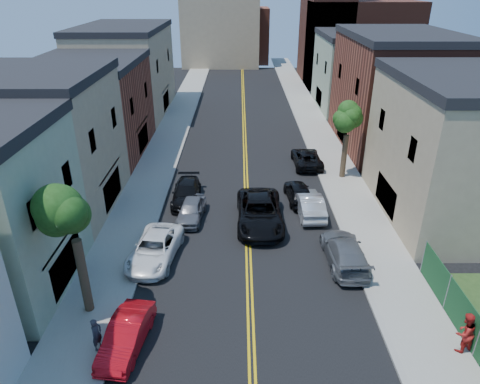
{
  "coord_description": "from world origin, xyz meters",
  "views": [
    {
      "loc": [
        -0.53,
        -2.66,
        14.69
      ],
      "look_at": [
        -0.5,
        23.27,
        2.0
      ],
      "focal_mm": 32.53,
      "sensor_mm": 36.0,
      "label": 1
    }
  ],
  "objects_px": {
    "grey_car_right": "(345,252)",
    "silver_car_right": "(309,204)",
    "black_car_left": "(186,193)",
    "white_pickup": "(155,249)",
    "pedestrian_left": "(97,334)",
    "red_sedan": "(126,335)",
    "black_suv_lane": "(260,212)",
    "dark_car_right_far": "(307,158)",
    "black_car_right": "(299,192)",
    "grey_car_left": "(191,210)",
    "pedestrian_right": "(465,333)"
  },
  "relations": [
    {
      "from": "grey_car_right",
      "to": "silver_car_right",
      "type": "bearing_deg",
      "value": -79.66
    },
    {
      "from": "black_car_left",
      "to": "white_pickup",
      "type": "bearing_deg",
      "value": -98.75
    },
    {
      "from": "silver_car_right",
      "to": "pedestrian_left",
      "type": "bearing_deg",
      "value": 45.91
    },
    {
      "from": "white_pickup",
      "to": "grey_car_right",
      "type": "distance_m",
      "value": 10.91
    },
    {
      "from": "red_sedan",
      "to": "black_suv_lane",
      "type": "relative_size",
      "value": 0.64
    },
    {
      "from": "dark_car_right_far",
      "to": "silver_car_right",
      "type": "bearing_deg",
      "value": 81.77
    },
    {
      "from": "black_car_right",
      "to": "black_suv_lane",
      "type": "xyz_separation_m",
      "value": [
        -3.0,
        -3.35,
        0.18
      ]
    },
    {
      "from": "black_car_left",
      "to": "black_suv_lane",
      "type": "bearing_deg",
      "value": -33.19
    },
    {
      "from": "red_sedan",
      "to": "pedestrian_left",
      "type": "distance_m",
      "value": 1.25
    },
    {
      "from": "grey_car_left",
      "to": "pedestrian_right",
      "type": "relative_size",
      "value": 2.07
    },
    {
      "from": "grey_car_right",
      "to": "pedestrian_right",
      "type": "bearing_deg",
      "value": 117.33
    },
    {
      "from": "white_pickup",
      "to": "pedestrian_left",
      "type": "relative_size",
      "value": 3.31
    },
    {
      "from": "grey_car_left",
      "to": "grey_car_right",
      "type": "distance_m",
      "value": 10.59
    },
    {
      "from": "silver_car_right",
      "to": "black_suv_lane",
      "type": "xyz_separation_m",
      "value": [
        -3.49,
        -1.43,
        0.13
      ]
    },
    {
      "from": "black_car_left",
      "to": "dark_car_right_far",
      "type": "distance_m",
      "value": 11.96
    },
    {
      "from": "grey_car_right",
      "to": "dark_car_right_far",
      "type": "relative_size",
      "value": 1.04
    },
    {
      "from": "pedestrian_right",
      "to": "silver_car_right",
      "type": "bearing_deg",
      "value": -89.01
    },
    {
      "from": "pedestrian_left",
      "to": "grey_car_left",
      "type": "bearing_deg",
      "value": 5.32
    },
    {
      "from": "grey_car_right",
      "to": "black_car_right",
      "type": "relative_size",
      "value": 1.24
    },
    {
      "from": "black_car_left",
      "to": "silver_car_right",
      "type": "distance_m",
      "value": 8.9
    },
    {
      "from": "silver_car_right",
      "to": "black_suv_lane",
      "type": "height_order",
      "value": "black_suv_lane"
    },
    {
      "from": "silver_car_right",
      "to": "dark_car_right_far",
      "type": "relative_size",
      "value": 0.93
    },
    {
      "from": "silver_car_right",
      "to": "dark_car_right_far",
      "type": "bearing_deg",
      "value": -99.56
    },
    {
      "from": "grey_car_right",
      "to": "black_suv_lane",
      "type": "distance_m",
      "value": 6.44
    },
    {
      "from": "black_car_right",
      "to": "black_suv_lane",
      "type": "height_order",
      "value": "black_suv_lane"
    },
    {
      "from": "black_car_left",
      "to": "red_sedan",
      "type": "bearing_deg",
      "value": -95.24
    },
    {
      "from": "dark_car_right_far",
      "to": "grey_car_right",
      "type": "bearing_deg",
      "value": 89.13
    },
    {
      "from": "grey_car_left",
      "to": "pedestrian_left",
      "type": "bearing_deg",
      "value": -98.53
    },
    {
      "from": "silver_car_right",
      "to": "grey_car_right",
      "type": "bearing_deg",
      "value": 98.74
    },
    {
      "from": "grey_car_left",
      "to": "silver_car_right",
      "type": "height_order",
      "value": "silver_car_right"
    },
    {
      "from": "black_car_left",
      "to": "silver_car_right",
      "type": "bearing_deg",
      "value": -12.96
    },
    {
      "from": "grey_car_left",
      "to": "silver_car_right",
      "type": "relative_size",
      "value": 0.87
    },
    {
      "from": "red_sedan",
      "to": "black_suv_lane",
      "type": "height_order",
      "value": "black_suv_lane"
    },
    {
      "from": "black_car_left",
      "to": "pedestrian_right",
      "type": "height_order",
      "value": "pedestrian_right"
    },
    {
      "from": "red_sedan",
      "to": "white_pickup",
      "type": "height_order",
      "value": "white_pickup"
    },
    {
      "from": "black_suv_lane",
      "to": "white_pickup",
      "type": "bearing_deg",
      "value": -147.32
    },
    {
      "from": "black_car_left",
      "to": "black_car_right",
      "type": "xyz_separation_m",
      "value": [
        8.21,
        0.05,
        0.02
      ]
    },
    {
      "from": "dark_car_right_far",
      "to": "pedestrian_left",
      "type": "relative_size",
      "value": 3.19
    },
    {
      "from": "silver_car_right",
      "to": "black_car_left",
      "type": "bearing_deg",
      "value": -14.83
    },
    {
      "from": "black_car_left",
      "to": "silver_car_right",
      "type": "relative_size",
      "value": 1.04
    },
    {
      "from": "black_car_right",
      "to": "pedestrian_right",
      "type": "xyz_separation_m",
      "value": [
        5.3,
        -14.5,
        0.42
      ]
    },
    {
      "from": "white_pickup",
      "to": "black_suv_lane",
      "type": "distance_m",
      "value": 7.45
    },
    {
      "from": "white_pickup",
      "to": "grey_car_left",
      "type": "distance_m",
      "value": 5.03
    },
    {
      "from": "black_car_right",
      "to": "white_pickup",
      "type": "bearing_deg",
      "value": 34.1
    },
    {
      "from": "dark_car_right_far",
      "to": "pedestrian_left",
      "type": "bearing_deg",
      "value": 59.1
    },
    {
      "from": "red_sedan",
      "to": "black_car_right",
      "type": "bearing_deg",
      "value": 64.15
    },
    {
      "from": "red_sedan",
      "to": "pedestrian_right",
      "type": "distance_m",
      "value": 14.61
    },
    {
      "from": "black_car_right",
      "to": "black_car_left",
      "type": "bearing_deg",
      "value": -4.33
    },
    {
      "from": "black_suv_lane",
      "to": "pedestrian_right",
      "type": "relative_size",
      "value": 3.28
    },
    {
      "from": "black_car_left",
      "to": "black_suv_lane",
      "type": "relative_size",
      "value": 0.75
    }
  ]
}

